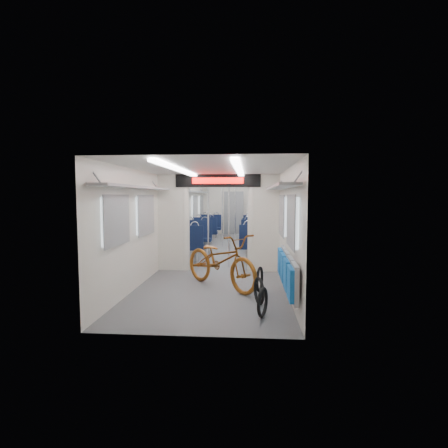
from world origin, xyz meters
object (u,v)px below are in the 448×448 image
object	(u,v)px
flip_bench	(287,271)
stanchion_far_left	(222,214)
seat_bay_near_left	(192,238)
stanchion_near_left	(208,222)
bike_hoop_c	(260,281)
stanchion_near_right	(229,222)
seat_bay_far_right	(254,228)
stanchion_far_right	(235,215)
seat_bay_near_right	(256,237)
bike_hoop_a	(263,304)
seat_bay_far_left	(208,227)
bike_hoop_b	(259,292)
bicycle	(220,260)

from	to	relation	value
flip_bench	stanchion_far_left	bearing A→B (deg)	103.32
seat_bay_near_left	stanchion_near_left	distance (m)	1.77
bike_hoop_c	stanchion_near_left	size ratio (longest dim) A/B	0.21
seat_bay_near_left	stanchion_far_left	bearing A→B (deg)	71.86
stanchion_near_right	stanchion_far_left	size ratio (longest dim) A/B	1.00
seat_bay_far_right	stanchion_far_left	size ratio (longest dim) A/B	0.91
flip_bench	seat_bay_near_left	size ratio (longest dim) A/B	0.98
stanchion_far_right	seat_bay_near_right	bearing A→B (deg)	-67.24
seat_bay_near_left	stanchion_far_right	world-z (taller)	stanchion_far_right
seat_bay_near_right	seat_bay_near_left	bearing A→B (deg)	-170.76
bike_hoop_a	seat_bay_far_left	distance (m)	9.09
flip_bench	stanchion_near_left	size ratio (longest dim) A/B	0.93
bike_hoop_a	seat_bay_near_left	distance (m)	5.42
bike_hoop_c	stanchion_far_left	distance (m)	6.06
stanchion_near_left	stanchion_near_right	bearing A→B (deg)	8.69
bike_hoop_b	bicycle	bearing A→B (deg)	124.52
seat_bay_far_right	stanchion_near_right	xyz separation A→B (m)	(-0.71, -5.03, 0.61)
seat_bay_near_left	stanchion_near_right	distance (m)	1.96
seat_bay_far_right	stanchion_near_left	bearing A→B (deg)	-103.35
bike_hoop_b	seat_bay_far_left	bearing A→B (deg)	102.53
bicycle	stanchion_near_left	world-z (taller)	stanchion_near_left
bicycle	bike_hoop_c	distance (m)	0.87
stanchion_near_left	flip_bench	bearing A→B (deg)	-61.09
bike_hoop_b	seat_bay_far_left	distance (m)	8.51
stanchion_near_left	stanchion_near_right	size ratio (longest dim) A/B	1.00
bike_hoop_c	stanchion_far_left	bearing A→B (deg)	101.23
flip_bench	bike_hoop_c	world-z (taller)	flip_bench
seat_bay_near_right	stanchion_far_left	world-z (taller)	stanchion_far_left
seat_bay_near_left	stanchion_far_right	bearing A→B (deg)	58.95
stanchion_near_right	bike_hoop_a	bearing A→B (deg)	-78.71
seat_bay_near_right	stanchion_near_left	distance (m)	2.28
seat_bay_near_left	seat_bay_far_right	world-z (taller)	seat_bay_near_left
bicycle	stanchion_near_right	distance (m)	2.05
stanchion_near_right	stanchion_near_left	bearing A→B (deg)	-171.31
seat_bay_near_right	stanchion_near_left	xyz separation A→B (m)	(-1.21, -1.84, 0.59)
bike_hoop_c	seat_bay_near_right	distance (m)	4.02
bicycle	seat_bay_near_left	size ratio (longest dim) A/B	0.95
seat_bay_far_right	stanchion_far_right	world-z (taller)	stanchion_far_right
bike_hoop_a	stanchion_far_left	xyz separation A→B (m)	(-1.17, 7.24, 0.95)
flip_bench	seat_bay_near_left	bearing A→B (deg)	117.00
seat_bay_near_right	stanchion_far_right	world-z (taller)	stanchion_far_right
stanchion_far_left	stanchion_near_right	bearing A→B (deg)	-82.92
bike_hoop_c	stanchion_far_right	xyz separation A→B (m)	(-0.70, 5.66, 0.94)
seat_bay_far_right	stanchion_near_left	distance (m)	5.29
bike_hoop_a	seat_bay_far_left	bearing A→B (deg)	101.96
bike_hoop_c	bike_hoop_b	bearing A→B (deg)	-92.46
bicycle	bike_hoop_c	world-z (taller)	bicycle
seat_bay_far_left	stanchion_near_right	distance (m)	5.44
seat_bay_far_left	bike_hoop_c	bearing A→B (deg)	-75.99
stanchion_far_left	seat_bay_near_left	bearing A→B (deg)	-108.14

